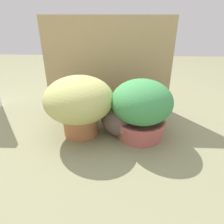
{
  "coord_description": "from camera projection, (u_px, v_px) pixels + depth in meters",
  "views": [
    {
      "loc": [
        0.25,
        -1.2,
        0.8
      ],
      "look_at": [
        0.18,
        0.05,
        0.18
      ],
      "focal_mm": 32.18,
      "sensor_mm": 36.0,
      "label": 1
    }
  ],
  "objects": [
    {
      "name": "mushroom_ornament_pink",
      "position": [
        77.0,
        126.0,
        1.38
      ],
      "size": [
        0.1,
        0.1,
        0.14
      ],
      "color": "silver",
      "rests_on": "ground"
    },
    {
      "name": "cat",
      "position": [
        117.0,
        120.0,
        1.41
      ],
      "size": [
        0.3,
        0.35,
        0.32
      ],
      "color": "brown",
      "rests_on": "ground"
    },
    {
      "name": "leafy_planter",
      "position": [
        141.0,
        108.0,
        1.36
      ],
      "size": [
        0.41,
        0.41,
        0.41
      ],
      "color": "#B35A50",
      "rests_on": "ground"
    },
    {
      "name": "grass_planter",
      "position": [
        79.0,
        102.0,
        1.37
      ],
      "size": [
        0.48,
        0.48,
        0.43
      ],
      "color": "#AB693E",
      "rests_on": "ground"
    },
    {
      "name": "ground_plane",
      "position": [
        86.0,
        137.0,
        1.44
      ],
      "size": [
        6.0,
        6.0,
        0.0
      ],
      "primitive_type": "plane",
      "color": "gray"
    },
    {
      "name": "cardboard_backdrop",
      "position": [
        107.0,
        66.0,
        1.69
      ],
      "size": [
        1.08,
        0.03,
        0.79
      ],
      "primitive_type": "cube",
      "color": "tan",
      "rests_on": "ground"
    }
  ]
}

